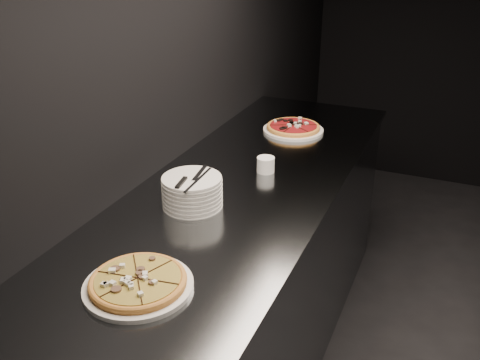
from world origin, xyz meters
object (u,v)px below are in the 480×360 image
at_px(counter, 238,284).
at_px(plate_stack, 192,192).
at_px(cutlery, 192,179).
at_px(ramekin, 266,164).
at_px(pizza_tomato, 293,128).
at_px(pizza_mushroom, 138,283).

bearing_deg(counter, plate_stack, -114.38).
xyz_separation_m(cutlery, ramekin, (0.13, 0.40, -0.08)).
bearing_deg(cutlery, pizza_tomato, 76.37).
bearing_deg(ramekin, pizza_mushroom, -92.79).
height_order(counter, pizza_mushroom, pizza_mushroom).
height_order(pizza_mushroom, cutlery, cutlery).
distance_m(pizza_mushroom, ramekin, 0.89).
bearing_deg(pizza_tomato, plate_stack, -95.68).
relative_size(counter, pizza_mushroom, 7.74).
xyz_separation_m(pizza_mushroom, pizza_tomato, (-0.00, 1.40, -0.00)).
relative_size(pizza_mushroom, ramekin, 4.29).
distance_m(pizza_mushroom, pizza_tomato, 1.40).
distance_m(plate_stack, cutlery, 0.06).
height_order(cutlery, ramekin, cutlery).
relative_size(pizza_mushroom, cutlery, 1.35).
bearing_deg(pizza_tomato, counter, -89.73).
relative_size(pizza_tomato, plate_stack, 1.63).
xyz_separation_m(pizza_mushroom, cutlery, (-0.09, 0.49, 0.10)).
height_order(counter, pizza_tomato, pizza_tomato).
bearing_deg(cutlery, plate_stack, 109.03).
height_order(pizza_tomato, cutlery, cutlery).
relative_size(counter, ramekin, 33.21).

